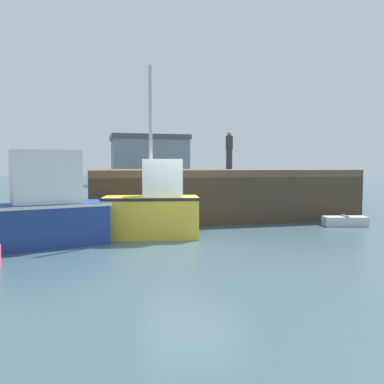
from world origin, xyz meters
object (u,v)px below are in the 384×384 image
(fishing_boat_near_left, at_px, (28,211))
(dockworker, at_px, (229,150))
(fishing_boat_near_right, at_px, (153,208))
(rowboat, at_px, (345,221))

(fishing_boat_near_left, relative_size, dockworker, 2.39)
(fishing_boat_near_right, distance_m, dockworker, 8.16)
(rowboat, height_order, dockworker, dockworker)
(fishing_boat_near_left, height_order, rowboat, fishing_boat_near_left)
(rowboat, bearing_deg, fishing_boat_near_left, -172.93)
(fishing_boat_near_left, bearing_deg, dockworker, 41.81)
(rowboat, bearing_deg, dockworker, 110.41)
(dockworker, bearing_deg, fishing_boat_near_right, -125.47)
(fishing_boat_near_right, height_order, dockworker, fishing_boat_near_right)
(fishing_boat_near_right, height_order, rowboat, fishing_boat_near_right)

